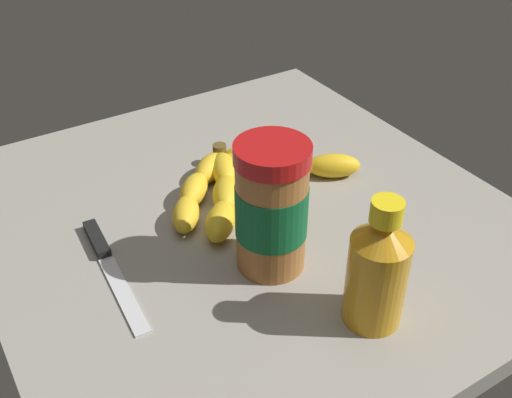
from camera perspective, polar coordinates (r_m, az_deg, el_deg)
ground_plane at (r=81.10cm, az=-1.00°, el=-2.16°), size 70.01×65.70×3.04cm
banana_bunch at (r=83.16cm, az=-1.34°, el=1.67°), size 19.28×30.53×3.65cm
peanut_butter_jar at (r=67.48cm, az=1.47°, el=-0.87°), size 8.45×8.45×16.16cm
honey_bottle at (r=62.71cm, az=11.41°, el=-6.52°), size 6.31×6.31×15.27cm
butter_knife at (r=73.79cm, az=-13.73°, el=-5.91°), size 20.56×3.10×1.20cm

